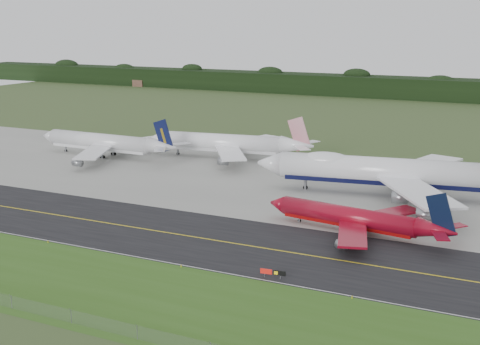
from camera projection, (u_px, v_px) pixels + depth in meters
name	position (u px, v px, depth m)	size (l,w,h in m)	color
ground	(244.00, 238.00, 140.70)	(600.00, 600.00, 0.00)	#33431F
grass_verge	(152.00, 299.00, 110.04)	(400.00, 30.00, 0.01)	#315619
taxiway	(236.00, 244.00, 137.19)	(400.00, 32.00, 0.02)	black
apron	(324.00, 185.00, 185.37)	(400.00, 78.00, 0.01)	gray
taxiway_centreline	(236.00, 243.00, 137.19)	(400.00, 0.40, 0.00)	yellow
taxiway_edge_line	(199.00, 268.00, 123.61)	(400.00, 0.25, 0.00)	silver
perimeter_fence	(103.00, 324.00, 98.40)	(320.00, 0.10, 320.00)	slate
horizon_treeline	(453.00, 91.00, 379.29)	(700.00, 25.00, 12.00)	black
jet_ba_747	(394.00, 172.00, 172.80)	(75.38, 61.78, 18.98)	white
jet_red_737	(358.00, 219.00, 143.30)	(43.40, 35.05, 11.73)	maroon
jet_navy_gold	(107.00, 143.00, 223.38)	(55.45, 48.43, 14.34)	silver
jet_star_tail	(230.00, 144.00, 220.43)	(57.08, 47.33, 15.06)	white
taxiway_sign	(273.00, 272.00, 118.58)	(4.68, 0.67, 1.56)	slate
edge_marker_left	(48.00, 242.00, 137.69)	(0.16, 0.16, 0.50)	yellow
edge_marker_center	(181.00, 266.00, 124.04)	(0.16, 0.16, 0.50)	yellow
edge_marker_right	(352.00, 297.00, 110.02)	(0.16, 0.16, 0.50)	yellow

